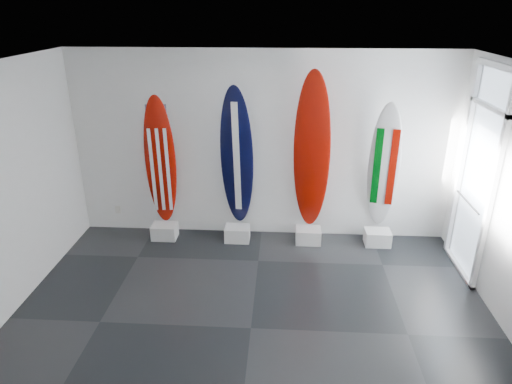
# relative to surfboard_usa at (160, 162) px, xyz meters

# --- Properties ---
(floor) EXTENTS (6.00, 6.00, 0.00)m
(floor) POSITION_rel_surfboard_usa_xyz_m (1.58, -2.28, -1.30)
(floor) COLOR black
(floor) RESTS_ON ground
(ceiling) EXTENTS (6.00, 6.00, 0.00)m
(ceiling) POSITION_rel_surfboard_usa_xyz_m (1.58, -2.28, 1.70)
(ceiling) COLOR white
(ceiling) RESTS_ON wall_back
(wall_back) EXTENTS (6.00, 0.00, 6.00)m
(wall_back) POSITION_rel_surfboard_usa_xyz_m (1.58, 0.22, 0.20)
(wall_back) COLOR white
(wall_back) RESTS_ON ground
(display_block_usa) EXTENTS (0.40, 0.30, 0.24)m
(display_block_usa) POSITION_rel_surfboard_usa_xyz_m (0.00, -0.10, -1.18)
(display_block_usa) COLOR silver
(display_block_usa) RESTS_ON floor
(surfboard_usa) EXTENTS (0.50, 0.25, 2.13)m
(surfboard_usa) POSITION_rel_surfboard_usa_xyz_m (0.00, 0.00, 0.00)
(surfboard_usa) COLOR #950E04
(surfboard_usa) RESTS_ON display_block_usa
(display_block_navy) EXTENTS (0.40, 0.30, 0.24)m
(display_block_navy) POSITION_rel_surfboard_usa_xyz_m (1.21, -0.10, -1.18)
(display_block_navy) COLOR silver
(display_block_navy) RESTS_ON floor
(surfboard_navy) EXTENTS (0.56, 0.39, 2.29)m
(surfboard_navy) POSITION_rel_surfboard_usa_xyz_m (1.21, 0.00, 0.08)
(surfboard_navy) COLOR black
(surfboard_navy) RESTS_ON display_block_navy
(display_block_swiss) EXTENTS (0.40, 0.30, 0.24)m
(display_block_swiss) POSITION_rel_surfboard_usa_xyz_m (2.36, -0.10, -1.18)
(display_block_swiss) COLOR silver
(display_block_swiss) RESTS_ON floor
(surfboard_swiss) EXTENTS (0.61, 0.35, 2.52)m
(surfboard_swiss) POSITION_rel_surfboard_usa_xyz_m (2.36, 0.00, 0.20)
(surfboard_swiss) COLOR #950E04
(surfboard_swiss) RESTS_ON display_block_swiss
(display_block_italy) EXTENTS (0.40, 0.30, 0.24)m
(display_block_italy) POSITION_rel_surfboard_usa_xyz_m (3.47, -0.10, -1.18)
(display_block_italy) COLOR silver
(display_block_italy) RESTS_ON floor
(surfboard_italy) EXTENTS (0.55, 0.50, 2.09)m
(surfboard_italy) POSITION_rel_surfboard_usa_xyz_m (3.47, 0.00, -0.02)
(surfboard_italy) COLOR silver
(surfboard_italy) RESTS_ON display_block_italy
(wall_outlet) EXTENTS (0.09, 0.02, 0.13)m
(wall_outlet) POSITION_rel_surfboard_usa_xyz_m (-0.87, 0.20, -0.95)
(wall_outlet) COLOR silver
(wall_outlet) RESTS_ON wall_back
(glass_door) EXTENTS (0.12, 1.16, 2.85)m
(glass_door) POSITION_rel_surfboard_usa_xyz_m (4.55, -0.73, 0.12)
(glass_door) COLOR white
(glass_door) RESTS_ON floor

